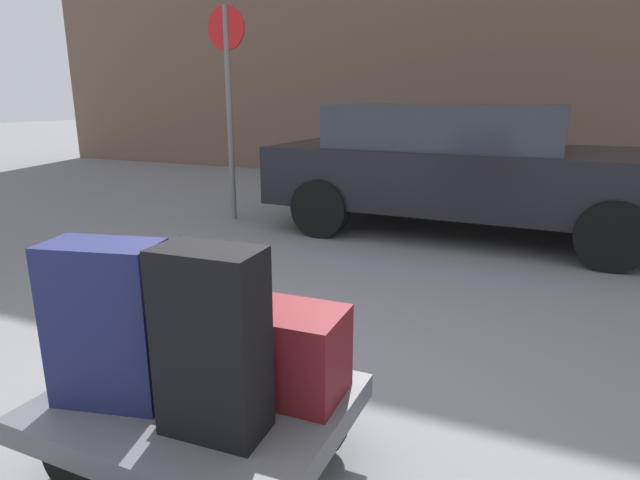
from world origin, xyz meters
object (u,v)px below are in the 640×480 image
Objects in this scene: duffel_bag_maroon_front_left at (268,348)px; duffel_bag_teal_stacked_top at (166,334)px; suitcase_black_rear_right at (212,343)px; parked_car at (463,166)px; luggage_cart at (199,411)px; suitcase_navy_center at (108,323)px; no_parking_sign at (229,92)px.

duffel_bag_teal_stacked_top is at bearing 178.36° from duffel_bag_maroon_front_left.
parked_car is at bearing 85.98° from suitcase_black_rear_right.
luggage_cart is 0.39m from duffel_bag_teal_stacked_top.
suitcase_navy_center reaches higher than duffel_bag_maroon_front_left.
parked_car is (0.07, 4.67, 0.08)m from suitcase_black_rear_right.
duffel_bag_teal_stacked_top is 4.39m from parked_car.
suitcase_black_rear_right is 5.04m from no_parking_sign.
no_parking_sign reaches higher than luggage_cart.
no_parking_sign is at bearing 122.71° from duffel_bag_maroon_front_left.
no_parking_sign is (-2.67, 4.19, 0.88)m from suitcase_black_rear_right.
suitcase_navy_center is at bearing -96.80° from parked_car.
duffel_bag_maroon_front_left is at bearing 36.77° from luggage_cart.
parked_car is (0.55, 4.35, 0.28)m from duffel_bag_teal_stacked_top.
no_parking_sign reaches higher than suitcase_navy_center.
duffel_bag_maroon_front_left reaches higher than luggage_cart.
parked_car reaches higher than duffel_bag_teal_stacked_top.
luggage_cart is at bearing -93.38° from parked_car.
suitcase_navy_center is at bearing 175.51° from suitcase_black_rear_right.
duffel_bag_maroon_front_left is (0.03, 0.32, -0.16)m from suitcase_black_rear_right.
luggage_cart is 2.13× the size of duffel_bag_teal_stacked_top.
no_parking_sign is (-2.18, 4.18, 0.90)m from suitcase_navy_center.
suitcase_navy_center is at bearing -91.51° from duffel_bag_teal_stacked_top.
parked_car is at bearing 87.33° from duffel_bag_maroon_front_left.
duffel_bag_maroon_front_left is 0.62m from suitcase_navy_center.
suitcase_black_rear_right is at bearing -34.35° from duffel_bag_teal_stacked_top.
luggage_cart is 1.73× the size of suitcase_black_rear_right.
parked_car is at bearing 69.50° from suitcase_navy_center.
duffel_bag_teal_stacked_top is (-0.29, 0.17, 0.21)m from luggage_cart.
duffel_bag_maroon_front_left is at bearing 17.30° from suitcase_navy_center.
parked_car reaches higher than luggage_cart.
suitcase_navy_center is at bearing -62.46° from no_parking_sign.
duffel_bag_maroon_front_left is (0.23, 0.17, 0.25)m from luggage_cart.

